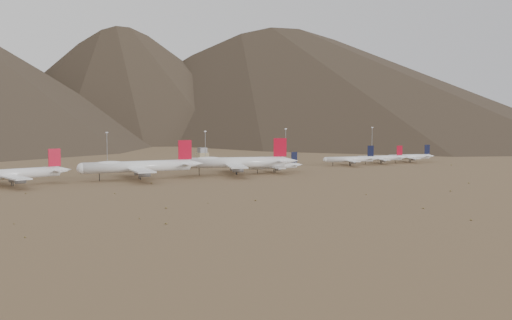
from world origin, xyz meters
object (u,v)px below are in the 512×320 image
narrowbody_a (275,166)px  narrowbody_b (351,159)px  control_tower (202,156)px  widebody_west (10,174)px  widebody_centre (138,166)px  widebody_east (235,162)px

narrowbody_a → narrowbody_b: size_ratio=0.92×
narrowbody_a → control_tower: narrowbody_a is taller
widebody_west → narrowbody_a: 167.50m
narrowbody_b → widebody_west: bearing=-162.5°
narrowbody_a → narrowbody_b: 79.19m
widebody_west → widebody_centre: (72.78, -3.43, 1.20)m
widebody_centre → narrowbody_a: size_ratio=1.91×
widebody_centre → narrowbody_b: (172.07, 9.75, -3.16)m
widebody_centre → control_tower: 126.96m
widebody_east → narrowbody_b: (107.52, 14.36, -3.25)m
narrowbody_b → widebody_east: bearing=-156.4°
widebody_east → control_tower: (23.03, 96.50, -2.80)m
narrowbody_b → control_tower: (-84.50, 82.14, 0.44)m
widebody_centre → control_tower: bearing=53.2°
control_tower → widebody_centre: bearing=-133.6°
widebody_centre → widebody_east: bearing=2.7°
narrowbody_a → widebody_centre: bearing=-177.2°
widebody_west → widebody_east: bearing=-12.2°
widebody_west → widebody_centre: widebody_centre is taller
widebody_west → control_tower: size_ratio=5.53×
widebody_east → widebody_centre: bearing=-164.1°
narrowbody_b → control_tower: narrowbody_b is taller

